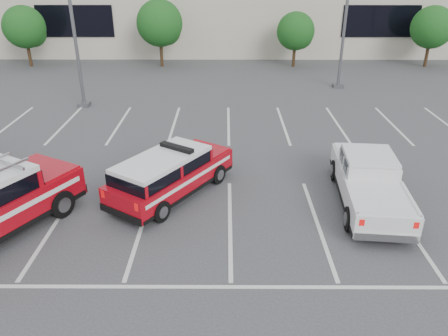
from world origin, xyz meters
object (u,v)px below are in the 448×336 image
(light_pole_mid, at_px, (347,1))
(fire_chief_suv, at_px, (170,177))
(tree_right, at_px, (433,29))
(white_pickup, at_px, (368,186))
(tree_mid_right, at_px, (297,32))
(light_pole_left, at_px, (71,7))
(tree_mid_left, at_px, (161,25))
(tree_left, at_px, (26,28))

(light_pole_mid, bearing_deg, fire_chief_suv, -122.53)
(fire_chief_suv, bearing_deg, tree_right, 83.40)
(white_pickup, bearing_deg, tree_right, 68.48)
(tree_mid_right, distance_m, light_pole_left, 16.72)
(tree_mid_left, bearing_deg, light_pole_mid, -26.92)
(tree_left, bearing_deg, tree_mid_right, -0.00)
(tree_mid_left, xyz_separation_m, light_pole_left, (-3.09, -10.05, 2.14))
(tree_left, distance_m, white_pickup, 28.49)
(tree_mid_right, bearing_deg, tree_mid_left, 180.00)
(light_pole_mid, bearing_deg, tree_right, 36.77)
(tree_mid_left, height_order, tree_mid_right, tree_mid_left)
(tree_mid_left, distance_m, tree_mid_right, 10.01)
(fire_chief_suv, height_order, white_pickup, fire_chief_suv)
(tree_right, xyz_separation_m, fire_chief_suv, (-17.11, -20.19, -2.07))
(light_pole_left, bearing_deg, light_pole_mid, 14.93)
(tree_mid_right, xyz_separation_m, white_pickup, (-0.53, -20.69, -1.86))
(tree_mid_right, distance_m, fire_chief_suv, 21.48)
(fire_chief_suv, relative_size, white_pickup, 0.93)
(tree_left, bearing_deg, fire_chief_suv, -57.44)
(light_pole_left, xyz_separation_m, fire_chief_suv, (5.98, -10.14, -4.49))
(tree_right, relative_size, light_pole_left, 0.43)
(light_pole_left, height_order, white_pickup, light_pole_left)
(tree_right, relative_size, white_pickup, 0.82)
(white_pickup, bearing_deg, light_pole_left, 145.19)
(tree_mid_right, height_order, tree_right, tree_right)
(tree_mid_left, distance_m, light_pole_left, 10.73)
(tree_left, relative_size, fire_chief_suv, 0.88)
(tree_mid_left, relative_size, tree_right, 1.10)
(fire_chief_suv, distance_m, white_pickup, 6.60)
(tree_left, height_order, light_pole_mid, light_pole_mid)
(light_pole_mid, bearing_deg, light_pole_left, -165.07)
(light_pole_mid, relative_size, fire_chief_suv, 2.04)
(tree_mid_left, bearing_deg, light_pole_left, -107.10)
(tree_mid_left, bearing_deg, tree_left, -180.00)
(light_pole_mid, bearing_deg, tree_mid_left, 153.08)
(tree_left, height_order, tree_mid_right, tree_left)
(tree_right, xyz_separation_m, light_pole_mid, (-8.09, -6.05, 2.41))
(tree_left, relative_size, light_pole_mid, 0.43)
(tree_left, xyz_separation_m, fire_chief_suv, (12.89, -20.19, -2.07))
(light_pole_left, relative_size, fire_chief_suv, 2.04)
(tree_right, xyz_separation_m, white_pickup, (-10.53, -20.69, -2.13))
(tree_left, xyz_separation_m, tree_mid_left, (10.00, 0.00, 0.27))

